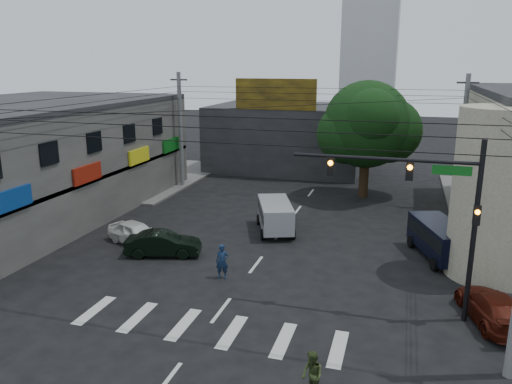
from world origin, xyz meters
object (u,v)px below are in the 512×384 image
at_px(white_compact, 136,233).
at_px(traffic_officer, 222,262).
at_px(pedestrian_olive, 312,375).
at_px(street_tree, 367,125).
at_px(dark_sedan, 163,244).
at_px(utility_pole_far_right, 462,142).
at_px(silver_minivan, 275,217).
at_px(maroon_sedan, 493,307).
at_px(navy_van, 439,241).
at_px(utility_pole_far_left, 181,131).
at_px(traffic_gantry, 430,199).

distance_m(white_compact, traffic_officer, 6.89).
distance_m(traffic_officer, pedestrian_olive, 9.29).
xyz_separation_m(street_tree, dark_sedan, (-9.05, -15.19, -4.82)).
bearing_deg(street_tree, pedestrian_olive, -88.65).
height_order(dark_sedan, pedestrian_olive, pedestrian_olive).
distance_m(street_tree, pedestrian_olive, 24.83).
distance_m(utility_pole_far_right, silver_minivan, 14.42).
bearing_deg(street_tree, white_compact, -128.79).
relative_size(maroon_sedan, navy_van, 0.92).
bearing_deg(utility_pole_far_left, dark_sedan, -69.00).
bearing_deg(dark_sedan, pedestrian_olive, -149.76).
bearing_deg(street_tree, maroon_sedan, -69.96).
height_order(utility_pole_far_right, silver_minivan, utility_pole_far_right).
bearing_deg(traffic_gantry, utility_pole_far_right, 81.06).
relative_size(utility_pole_far_left, utility_pole_far_right, 1.00).
bearing_deg(dark_sedan, traffic_gantry, -118.46).
bearing_deg(traffic_officer, utility_pole_far_left, 106.09).
relative_size(utility_pole_far_right, white_compact, 2.28).
bearing_deg(navy_van, white_compact, 79.56).
bearing_deg(maroon_sedan, street_tree, -85.18).
bearing_deg(pedestrian_olive, traffic_gantry, 110.27).
xyz_separation_m(white_compact, traffic_officer, (6.24, -2.92, 0.19)).
xyz_separation_m(utility_pole_far_right, navy_van, (-1.65, -10.39, -3.67)).
bearing_deg(traffic_officer, utility_pole_far_right, 39.64).
xyz_separation_m(utility_pole_far_left, silver_minivan, (10.13, -8.73, -3.69)).
bearing_deg(utility_pole_far_right, silver_minivan, -141.24).
height_order(dark_sedan, navy_van, navy_van).
bearing_deg(dark_sedan, street_tree, -46.92).
height_order(utility_pole_far_right, traffic_officer, utility_pole_far_right).
distance_m(traffic_gantry, silver_minivan, 12.29).
relative_size(dark_sedan, maroon_sedan, 0.91).
height_order(utility_pole_far_left, navy_van, utility_pole_far_left).
height_order(traffic_gantry, maroon_sedan, traffic_gantry).
distance_m(traffic_gantry, pedestrian_olive, 8.23).
relative_size(dark_sedan, traffic_officer, 2.51).
relative_size(street_tree, dark_sedan, 2.09).
xyz_separation_m(street_tree, utility_pole_far_right, (6.50, -1.00, -0.87)).
distance_m(dark_sedan, navy_van, 14.41).
relative_size(traffic_gantry, maroon_sedan, 1.57).
bearing_deg(traffic_officer, street_tree, 58.93).
distance_m(white_compact, silver_minivan, 8.17).
height_order(maroon_sedan, silver_minivan, silver_minivan).
bearing_deg(dark_sedan, traffic_officer, -130.34).
bearing_deg(dark_sedan, white_compact, 47.23).
bearing_deg(silver_minivan, street_tree, -45.11).
bearing_deg(dark_sedan, utility_pole_far_right, -63.75).
height_order(traffic_gantry, pedestrian_olive, traffic_gantry).
bearing_deg(street_tree, traffic_officer, -106.60).
relative_size(utility_pole_far_left, traffic_officer, 5.54).
xyz_separation_m(traffic_gantry, pedestrian_olive, (-3.25, -6.36, -4.07)).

